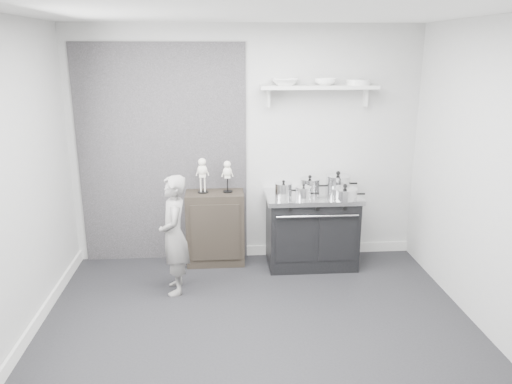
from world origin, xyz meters
The scene contains 16 objects.
ground centered at (0.00, 0.00, 0.00)m, with size 4.00×4.00×0.00m, color black.
room_shell centered at (-0.09, 0.15, 1.64)m, with size 4.02×3.62×2.71m.
wall_shelf centered at (0.80, 1.68, 2.01)m, with size 1.30×0.26×0.24m.
stove centered at (0.73, 1.48, 0.43)m, with size 1.05×0.66×0.84m.
side_cabinet centered at (-0.37, 1.61, 0.43)m, with size 0.66×0.38×0.86m, color black.
child centered at (-0.78, 0.91, 0.62)m, with size 0.45×0.30×1.24m, color gray.
pot_front_left centered at (0.39, 1.41, 0.92)m, with size 0.28×0.19×0.19m.
pot_back_left centered at (0.71, 1.57, 0.93)m, with size 0.32×0.23×0.20m.
pot_back_right centered at (1.05, 1.60, 0.94)m, with size 0.37×0.28×0.24m.
pot_front_right centered at (1.05, 1.28, 0.91)m, with size 0.36×0.28×0.17m.
pot_front_center centered at (0.60, 1.31, 0.91)m, with size 0.26×0.17×0.17m.
skeleton_full centered at (-0.50, 1.61, 1.09)m, with size 0.13×0.08×0.46m, color silver, non-canonical shape.
skeleton_torso centered at (-0.22, 1.61, 1.06)m, with size 0.12×0.08×0.42m, color silver, non-canonical shape.
bowl_large centered at (0.42, 1.67, 2.08)m, with size 0.30×0.30×0.07m, color white.
bowl_small centered at (0.87, 1.67, 2.08)m, with size 0.24×0.24×0.07m, color white.
plate_stack centered at (1.24, 1.67, 2.07)m, with size 0.26×0.26×0.06m, color silver.
Camera 1 is at (-0.31, -3.85, 2.43)m, focal length 35.00 mm.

